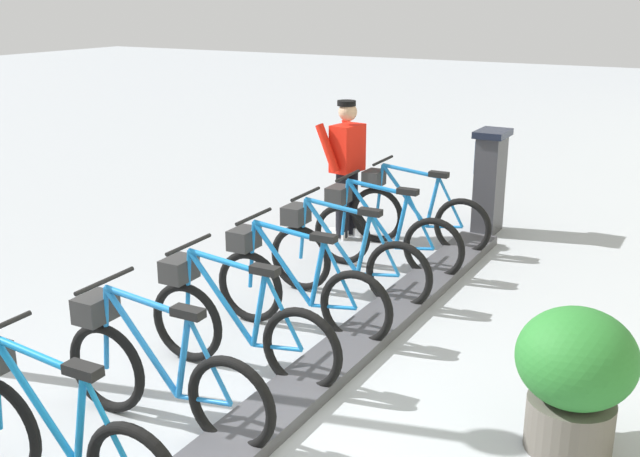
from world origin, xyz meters
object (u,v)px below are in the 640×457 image
(payment_kiosk, at_px, (489,180))
(bike_docked_4, at_px, (234,323))
(bike_docked_2, at_px, (341,256))
(worker_near_rack, at_px, (347,164))
(bike_docked_0, at_px, (413,212))
(bike_docked_5, at_px, (156,370))
(bike_docked_6, at_px, (52,434))
(planter_bush, at_px, (575,374))
(bike_docked_3, at_px, (294,286))
(bike_docked_1, at_px, (380,232))

(payment_kiosk, xyz_separation_m, bike_docked_4, (0.57, 4.59, -0.24))
(bike_docked_2, xyz_separation_m, worker_near_rack, (0.87, -1.77, 0.48))
(bike_docked_0, bearing_deg, bike_docked_5, 90.00)
(bike_docked_6, bearing_deg, planter_bush, -141.32)
(bike_docked_4, bearing_deg, bike_docked_6, 90.00)
(bike_docked_4, bearing_deg, planter_bush, -174.90)
(bike_docked_2, relative_size, bike_docked_3, 1.00)
(bike_docked_2, relative_size, bike_docked_6, 1.00)
(bike_docked_3, bearing_deg, bike_docked_6, 90.00)
(bike_docked_3, bearing_deg, worker_near_rack, -71.89)
(payment_kiosk, distance_m, bike_docked_6, 6.39)
(bike_docked_0, bearing_deg, bike_docked_2, 90.00)
(bike_docked_5, height_order, worker_near_rack, worker_near_rack)
(bike_docked_3, height_order, planter_bush, bike_docked_3)
(bike_docked_6, relative_size, planter_bush, 1.77)
(bike_docked_1, bearing_deg, bike_docked_4, 90.00)
(bike_docked_0, distance_m, bike_docked_4, 3.54)
(bike_docked_2, bearing_deg, bike_docked_4, 90.00)
(planter_bush, bearing_deg, bike_docked_5, 23.98)
(bike_docked_1, bearing_deg, bike_docked_5, 90.00)
(bike_docked_4, bearing_deg, bike_docked_3, -90.00)
(bike_docked_3, distance_m, bike_docked_5, 1.77)
(bike_docked_0, relative_size, bike_docked_6, 1.00)
(bike_docked_2, bearing_deg, bike_docked_5, 90.00)
(bike_docked_2, distance_m, bike_docked_5, 2.66)
(payment_kiosk, relative_size, bike_docked_3, 0.74)
(bike_docked_5, relative_size, planter_bush, 1.77)
(payment_kiosk, xyz_separation_m, bike_docked_1, (0.57, 1.93, -0.24))
(bike_docked_6, bearing_deg, bike_docked_4, -90.00)
(bike_docked_1, relative_size, planter_bush, 1.77)
(bike_docked_2, distance_m, bike_docked_3, 0.89)
(bike_docked_1, distance_m, planter_bush, 3.48)
(bike_docked_5, bearing_deg, bike_docked_0, -90.00)
(payment_kiosk, bearing_deg, bike_docked_4, 82.89)
(bike_docked_3, bearing_deg, planter_bush, 165.08)
(bike_docked_1, distance_m, bike_docked_6, 4.43)
(payment_kiosk, bearing_deg, worker_near_rack, 35.92)
(bike_docked_0, height_order, bike_docked_3, same)
(bike_docked_3, relative_size, bike_docked_4, 1.00)
(bike_docked_6, relative_size, worker_near_rack, 1.04)
(bike_docked_1, xyz_separation_m, worker_near_rack, (0.87, -0.89, 0.48))
(payment_kiosk, relative_size, bike_docked_6, 0.74)
(bike_docked_0, height_order, bike_docked_6, same)
(worker_near_rack, xyz_separation_m, planter_bush, (-3.36, 3.32, -0.37))
(bike_docked_3, bearing_deg, bike_docked_5, 90.00)
(planter_bush, bearing_deg, bike_docked_3, -14.92)
(payment_kiosk, xyz_separation_m, bike_docked_0, (0.57, 1.04, -0.24))
(bike_docked_5, xyz_separation_m, bike_docked_6, (0.00, 0.89, 0.00))
(bike_docked_3, bearing_deg, payment_kiosk, -98.78)
(bike_docked_0, xyz_separation_m, worker_near_rack, (0.87, 0.00, 0.48))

